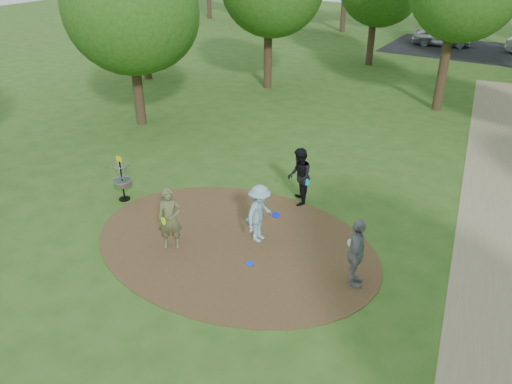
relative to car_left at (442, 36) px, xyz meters
The scene contains 13 objects.
ground 30.53m from the car_left, 87.38° to the right, with size 100.00×100.00×0.00m, color #2D5119.
dirt_clearing 30.53m from the car_left, 87.38° to the right, with size 8.40×8.40×0.02m, color #47301C.
footpath 29.58m from the car_left, 74.51° to the right, with size 2.00×40.00×0.01m, color #8C7A5B.
parking_lot 3.50m from the car_left, ahead, with size 14.00×8.00×0.01m, color black.
player_observer_with_disc 31.51m from the car_left, 90.00° to the right, with size 0.79×0.73×1.80m.
player_throwing_with_disc 30.02m from the car_left, 86.35° to the right, with size 0.98×1.12×1.72m.
player_walking_with_disc 27.52m from the car_left, 86.09° to the right, with size 1.07×1.14×1.88m.
player_waiting_with_disc 30.88m from the car_left, 80.79° to the right, with size 0.76×1.17×1.86m.
disc_ground_cyan 29.24m from the car_left, 87.83° to the right, with size 0.22×0.22×0.02m, color #1BB8D9.
disc_ground_blue 31.20m from the car_left, 85.78° to the right, with size 0.22×0.22×0.02m, color #0D3BEC.
car_left is the anchor object (origin of this frame).
disc_golf_basket 30.35m from the car_left, 95.87° to the right, with size 0.63×0.63×1.54m.
tree_ring 22.58m from the car_left, 81.84° to the right, with size 36.49×45.78×9.16m.
Camera 1 is at (6.62, -9.74, 7.88)m, focal length 35.00 mm.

